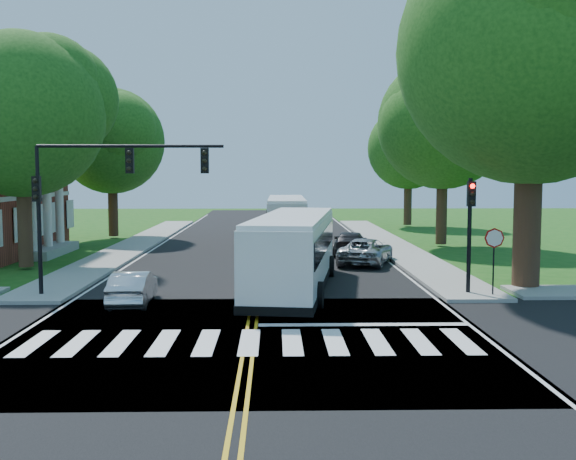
{
  "coord_description": "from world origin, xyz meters",
  "views": [
    {
      "loc": [
        0.7,
        -19.07,
        4.76
      ],
      "look_at": [
        1.27,
        8.51,
        2.4
      ],
      "focal_mm": 42.0,
      "sensor_mm": 36.0,
      "label": 1
    }
  ],
  "objects_px": {
    "signal_ne": "(470,220)",
    "bus_follow": "(286,218)",
    "signal_nw": "(100,183)",
    "bus_lead": "(293,250)",
    "suv": "(366,251)",
    "hatchback": "(133,288)",
    "dark_sedan": "(350,243)"
  },
  "relations": [
    {
      "from": "bus_follow",
      "to": "bus_lead",
      "type": "bearing_deg",
      "value": 90.34
    },
    {
      "from": "hatchback",
      "to": "bus_follow",
      "type": "bearing_deg",
      "value": -107.02
    },
    {
      "from": "bus_lead",
      "to": "suv",
      "type": "relative_size",
      "value": 2.48
    },
    {
      "from": "signal_ne",
      "to": "bus_follow",
      "type": "height_order",
      "value": "signal_ne"
    },
    {
      "from": "signal_ne",
      "to": "dark_sedan",
      "type": "bearing_deg",
      "value": 103.53
    },
    {
      "from": "signal_nw",
      "to": "bus_lead",
      "type": "xyz_separation_m",
      "value": [
        7.34,
        1.46,
        -2.76
      ]
    },
    {
      "from": "signal_ne",
      "to": "bus_follow",
      "type": "distance_m",
      "value": 22.24
    },
    {
      "from": "signal_ne",
      "to": "bus_follow",
      "type": "bearing_deg",
      "value": 107.42
    },
    {
      "from": "bus_follow",
      "to": "hatchback",
      "type": "distance_m",
      "value": 23.45
    },
    {
      "from": "signal_ne",
      "to": "suv",
      "type": "distance_m",
      "value": 9.76
    },
    {
      "from": "bus_lead",
      "to": "hatchback",
      "type": "height_order",
      "value": "bus_lead"
    },
    {
      "from": "signal_nw",
      "to": "suv",
      "type": "distance_m",
      "value": 14.99
    },
    {
      "from": "signal_nw",
      "to": "bus_lead",
      "type": "bearing_deg",
      "value": 11.23
    },
    {
      "from": "signal_ne",
      "to": "dark_sedan",
      "type": "distance_m",
      "value": 13.48
    },
    {
      "from": "bus_lead",
      "to": "hatchback",
      "type": "relative_size",
      "value": 3.24
    },
    {
      "from": "signal_nw",
      "to": "bus_lead",
      "type": "height_order",
      "value": "signal_nw"
    },
    {
      "from": "signal_nw",
      "to": "bus_follow",
      "type": "bearing_deg",
      "value": 70.73
    },
    {
      "from": "signal_nw",
      "to": "bus_follow",
      "type": "xyz_separation_m",
      "value": [
        7.41,
        21.19,
        -2.78
      ]
    },
    {
      "from": "signal_ne",
      "to": "suv",
      "type": "height_order",
      "value": "signal_ne"
    },
    {
      "from": "hatchback",
      "to": "suv",
      "type": "distance_m",
      "value": 14.45
    },
    {
      "from": "signal_nw",
      "to": "bus_lead",
      "type": "relative_size",
      "value": 0.59
    },
    {
      "from": "signal_nw",
      "to": "signal_ne",
      "type": "distance_m",
      "value": 14.13
    },
    {
      "from": "bus_lead",
      "to": "dark_sedan",
      "type": "height_order",
      "value": "bus_lead"
    },
    {
      "from": "signal_nw",
      "to": "dark_sedan",
      "type": "height_order",
      "value": "signal_nw"
    },
    {
      "from": "bus_lead",
      "to": "dark_sedan",
      "type": "xyz_separation_m",
      "value": [
        3.61,
        11.47,
        -0.94
      ]
    },
    {
      "from": "signal_ne",
      "to": "bus_lead",
      "type": "distance_m",
      "value": 7.0
    },
    {
      "from": "bus_lead",
      "to": "bus_follow",
      "type": "xyz_separation_m",
      "value": [
        0.07,
        19.74,
        -0.02
      ]
    },
    {
      "from": "signal_nw",
      "to": "signal_ne",
      "type": "height_order",
      "value": "signal_nw"
    },
    {
      "from": "signal_ne",
      "to": "hatchback",
      "type": "xyz_separation_m",
      "value": [
        -12.59,
        -1.48,
        -2.34
      ]
    },
    {
      "from": "bus_lead",
      "to": "bus_follow",
      "type": "bearing_deg",
      "value": -82.27
    },
    {
      "from": "signal_nw",
      "to": "dark_sedan",
      "type": "xyz_separation_m",
      "value": [
        10.95,
        12.93,
        -3.69
      ]
    },
    {
      "from": "bus_lead",
      "to": "suv",
      "type": "distance_m",
      "value": 8.67
    }
  ]
}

